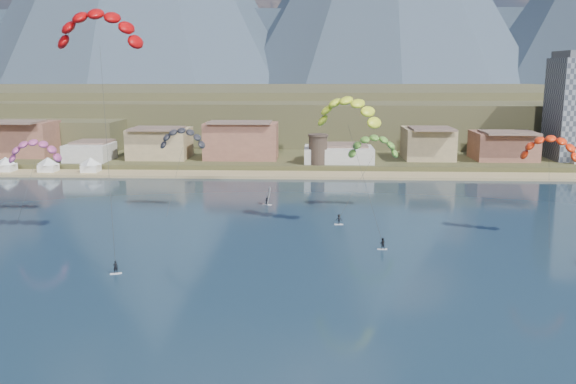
{
  "coord_description": "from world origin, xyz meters",
  "views": [
    {
      "loc": [
        3.96,
        -59.79,
        28.09
      ],
      "look_at": [
        0.0,
        32.0,
        10.0
      ],
      "focal_mm": 38.31,
      "sensor_mm": 36.0,
      "label": 1
    }
  ],
  "objects": [
    {
      "name": "ground",
      "position": [
        0.0,
        0.0,
        0.0
      ],
      "size": [
        2400.0,
        2400.0,
        0.0
      ],
      "primitive_type": "plane",
      "color": "black",
      "rests_on": "ground"
    },
    {
      "name": "beach",
      "position": [
        0.0,
        106.0,
        0.25
      ],
      "size": [
        2200.0,
        12.0,
        0.9
      ],
      "color": "tan",
      "rests_on": "ground"
    },
    {
      "name": "land",
      "position": [
        0.0,
        560.0,
        0.0
      ],
      "size": [
        2200.0,
        900.0,
        4.0
      ],
      "color": "brown",
      "rests_on": "ground"
    },
    {
      "name": "foothills",
      "position": [
        22.39,
        232.47,
        9.08
      ],
      "size": [
        940.0,
        210.0,
        18.0
      ],
      "color": "brown",
      "rests_on": "ground"
    },
    {
      "name": "town",
      "position": [
        -40.0,
        122.0,
        8.0
      ],
      "size": [
        400.0,
        24.0,
        12.0
      ],
      "color": "silver",
      "rests_on": "ground"
    },
    {
      "name": "watchtower",
      "position": [
        5.0,
        114.0,
        6.37
      ],
      "size": [
        5.82,
        5.82,
        8.6
      ],
      "color": "#47382D",
      "rests_on": "ground"
    },
    {
      "name": "beach_tents",
      "position": [
        -76.25,
        106.0,
        3.71
      ],
      "size": [
        43.4,
        6.4,
        5.0
      ],
      "color": "white",
      "rests_on": "ground"
    },
    {
      "name": "kitesurfer_red",
      "position": [
        -28.33,
        33.45,
        35.13
      ],
      "size": [
        13.54,
        15.34,
        38.5
      ],
      "color": "silver",
      "rests_on": "ground"
    },
    {
      "name": "kitesurfer_yellow",
      "position": [
        9.88,
        49.42,
        21.84
      ],
      "size": [
        13.1,
        19.2,
        26.44
      ],
      "color": "silver",
      "rests_on": "ground"
    },
    {
      "name": "kitesurfer_green",
      "position": [
        15.91,
        64.76,
        13.78
      ],
      "size": [
        13.6,
        15.92,
        19.34
      ],
      "color": "silver",
      "rests_on": "ground"
    },
    {
      "name": "distant_kite_pink",
      "position": [
        -50.85,
        57.44,
        13.54
      ],
      "size": [
        10.9,
        7.12,
        17.03
      ],
      "color": "#262626",
      "rests_on": "ground"
    },
    {
      "name": "distant_kite_dark",
      "position": [
        -22.69,
        62.72,
        15.53
      ],
      "size": [
        9.71,
        6.12,
        18.65
      ],
      "color": "#262626",
      "rests_on": "ground"
    },
    {
      "name": "distant_kite_orange",
      "position": [
        43.44,
        44.29,
        16.18
      ],
      "size": [
        10.37,
        7.63,
        19.31
      ],
      "color": "#262626",
      "rests_on": "ground"
    },
    {
      "name": "windsurfer",
      "position": [
        -5.95,
        68.28,
        1.21
      ],
      "size": [
        2.34,
        2.44,
        3.81
      ],
      "color": "silver",
      "rests_on": "ground"
    }
  ]
}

